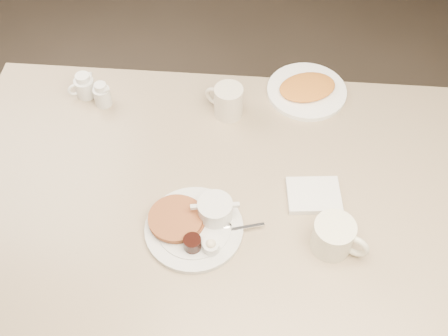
# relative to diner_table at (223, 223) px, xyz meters

# --- Properties ---
(diner_table) EXTENTS (1.50, 0.90, 0.75)m
(diner_table) POSITION_rel_diner_table_xyz_m (0.00, 0.00, 0.00)
(diner_table) COLOR tan
(diner_table) RESTS_ON ground
(main_plate) EXTENTS (0.32, 0.29, 0.07)m
(main_plate) POSITION_rel_diner_table_xyz_m (-0.06, -0.13, 0.19)
(main_plate) COLOR silver
(main_plate) RESTS_ON diner_table
(coffee_mug_near) EXTENTS (0.16, 0.14, 0.09)m
(coffee_mug_near) POSITION_rel_diner_table_xyz_m (0.29, -0.15, 0.22)
(coffee_mug_near) COLOR #EEE9CE
(coffee_mug_near) RESTS_ON diner_table
(napkin) EXTENTS (0.15, 0.13, 0.02)m
(napkin) POSITION_rel_diner_table_xyz_m (0.24, -0.01, 0.18)
(napkin) COLOR silver
(napkin) RESTS_ON diner_table
(coffee_mug_far) EXTENTS (0.13, 0.11, 0.10)m
(coffee_mug_far) POSITION_rel_diner_table_xyz_m (-0.01, 0.28, 0.22)
(coffee_mug_far) COLOR beige
(coffee_mug_far) RESTS_ON diner_table
(creamer_left) EXTENTS (0.08, 0.07, 0.08)m
(creamer_left) POSITION_rel_diner_table_xyz_m (-0.45, 0.33, 0.21)
(creamer_left) COLOR white
(creamer_left) RESTS_ON diner_table
(creamer_right) EXTENTS (0.07, 0.06, 0.08)m
(creamer_right) POSITION_rel_diner_table_xyz_m (-0.39, 0.29, 0.21)
(creamer_right) COLOR silver
(creamer_right) RESTS_ON diner_table
(hash_plate) EXTENTS (0.32, 0.32, 0.04)m
(hash_plate) POSITION_rel_diner_table_xyz_m (0.23, 0.39, 0.18)
(hash_plate) COLOR white
(hash_plate) RESTS_ON diner_table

